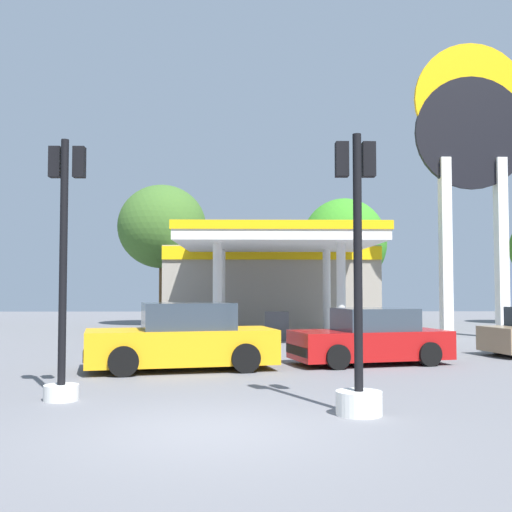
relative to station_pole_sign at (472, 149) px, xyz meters
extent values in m
plane|color=slate|center=(-9.72, -16.23, -7.67)|extent=(90.00, 90.00, 0.00)
cube|color=gray|center=(-8.03, 5.48, -5.70)|extent=(9.81, 5.31, 3.92)
cube|color=#EAB70C|center=(-8.03, 2.77, -4.09)|extent=(9.81, 0.12, 0.60)
cube|color=white|center=(-8.03, -1.03, -3.89)|extent=(7.29, 7.11, 0.35)
cube|color=#EAB70C|center=(-8.03, -1.03, -3.56)|extent=(7.39, 7.21, 0.30)
cylinder|color=silver|center=(-10.21, -2.99, -5.87)|extent=(0.32, 0.32, 3.60)
cylinder|color=silver|center=(-5.84, -2.99, -5.87)|extent=(0.32, 0.32, 3.60)
cylinder|color=silver|center=(-10.21, 0.92, -5.87)|extent=(0.32, 0.32, 3.60)
cylinder|color=silver|center=(-5.84, 0.92, -5.87)|extent=(0.32, 0.32, 3.60)
cube|color=#4C4C51|center=(-8.03, -1.03, -7.12)|extent=(0.90, 0.60, 1.10)
cube|color=white|center=(-1.14, -0.01, -4.02)|extent=(0.40, 0.56, 7.28)
cube|color=white|center=(1.14, -0.01, -4.02)|extent=(0.40, 0.56, 7.28)
cylinder|color=black|center=(0.00, -0.01, 0.66)|extent=(4.63, 0.22, 4.63)
cylinder|color=#F2B20C|center=(0.00, 0.01, 2.05)|extent=(4.63, 0.22, 4.63)
cube|color=white|center=(0.00, 0.05, 1.35)|extent=(4.26, 0.08, 0.83)
cylinder|color=black|center=(-1.50, -6.05, -7.36)|extent=(0.64, 0.34, 0.61)
cylinder|color=black|center=(-6.96, -9.67, -7.35)|extent=(0.66, 0.36, 0.62)
cylinder|color=black|center=(-7.37, -8.04, -7.35)|extent=(0.66, 0.36, 0.62)
cylinder|color=black|center=(-4.50, -9.04, -7.35)|extent=(0.66, 0.36, 0.62)
cylinder|color=black|center=(-4.91, -7.42, -7.35)|extent=(0.66, 0.36, 0.62)
cube|color=#A51111|center=(-5.94, -8.54, -7.15)|extent=(4.39, 2.67, 0.74)
cube|color=#2D3842|center=(-5.79, -8.51, -6.51)|extent=(2.26, 1.95, 0.62)
cube|color=black|center=(-7.88, -9.04, -7.26)|extent=(0.51, 1.61, 0.23)
cylinder|color=black|center=(-12.00, -10.83, -7.32)|extent=(0.73, 0.39, 0.70)
cylinder|color=black|center=(-12.41, -9.00, -7.32)|extent=(0.73, 0.39, 0.70)
cylinder|color=black|center=(-9.23, -10.21, -7.32)|extent=(0.73, 0.39, 0.70)
cylinder|color=black|center=(-9.64, -8.38, -7.32)|extent=(0.73, 0.39, 0.70)
cube|color=orange|center=(-10.82, -9.61, -7.09)|extent=(4.89, 2.87, 0.83)
cube|color=#2D3842|center=(-10.66, -9.57, -6.37)|extent=(2.50, 2.14, 0.70)
cube|color=black|center=(-13.01, -10.09, -7.21)|extent=(0.52, 1.81, 0.26)
cylinder|color=silver|center=(-12.53, -13.82, -7.53)|extent=(0.62, 0.62, 0.28)
cylinder|color=black|center=(-12.53, -13.82, -5.17)|extent=(0.14, 0.14, 4.43)
cube|color=black|center=(-12.75, -13.66, -3.34)|extent=(0.21, 0.20, 0.57)
sphere|color=red|center=(-12.75, -13.54, -3.16)|extent=(0.15, 0.15, 0.15)
sphere|color=#D89E0C|center=(-12.75, -13.54, -3.34)|extent=(0.15, 0.15, 0.15)
sphere|color=green|center=(-12.75, -13.54, -3.52)|extent=(0.15, 0.15, 0.15)
cube|color=black|center=(-12.31, -13.66, -3.34)|extent=(0.21, 0.20, 0.57)
sphere|color=red|center=(-12.31, -13.54, -3.16)|extent=(0.15, 0.15, 0.15)
sphere|color=#D89E0C|center=(-12.31, -13.54, -3.34)|extent=(0.15, 0.15, 0.15)
sphere|color=green|center=(-12.31, -13.54, -3.52)|extent=(0.15, 0.15, 0.15)
cylinder|color=silver|center=(-7.44, -15.20, -7.48)|extent=(0.74, 0.74, 0.38)
cylinder|color=black|center=(-7.44, -15.20, -5.23)|extent=(0.14, 0.14, 4.12)
cube|color=black|center=(-7.66, -15.04, -3.55)|extent=(0.21, 0.20, 0.57)
sphere|color=red|center=(-7.66, -14.92, -3.37)|extent=(0.15, 0.15, 0.15)
sphere|color=#D89E0C|center=(-7.66, -14.92, -3.55)|extent=(0.15, 0.15, 0.15)
sphere|color=green|center=(-7.66, -14.92, -3.73)|extent=(0.15, 0.15, 0.15)
cube|color=black|center=(-7.22, -15.04, -3.55)|extent=(0.21, 0.20, 0.57)
sphere|color=red|center=(-7.22, -14.92, -3.37)|extent=(0.15, 0.15, 0.15)
sphere|color=#D89E0C|center=(-7.22, -14.92, -3.55)|extent=(0.15, 0.15, 0.15)
sphere|color=green|center=(-7.22, -14.92, -3.73)|extent=(0.15, 0.15, 0.15)
cylinder|color=brown|center=(-13.65, 8.23, -5.91)|extent=(0.28, 0.28, 3.52)
ellipsoid|color=#3A6126|center=(-13.65, 8.23, -2.39)|extent=(4.67, 4.67, 4.43)
cylinder|color=brown|center=(-3.88, 8.64, -6.30)|extent=(0.25, 0.25, 2.73)
ellipsoid|color=#378824|center=(-3.88, 8.64, -3.22)|extent=(4.59, 4.59, 4.81)
camera|label=1|loc=(-9.25, -25.25, -5.66)|focal=44.26mm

